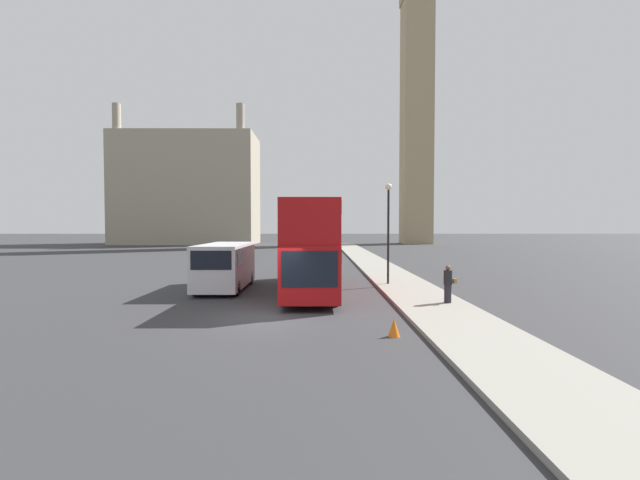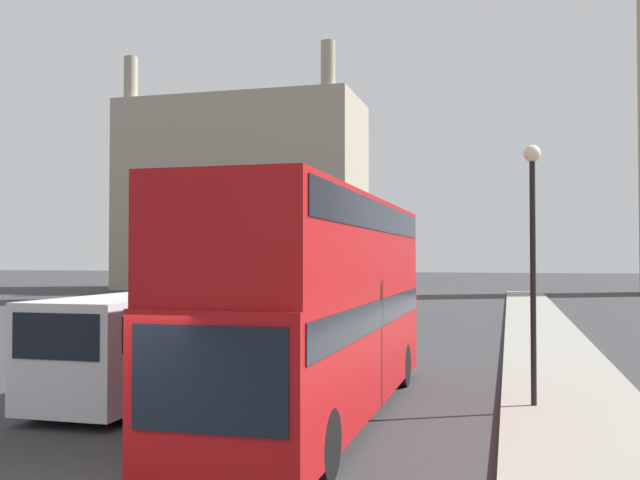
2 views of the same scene
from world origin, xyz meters
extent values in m
plane|color=#333335|center=(0.00, 0.00, 0.00)|extent=(300.00, 300.00, 0.00)
cube|color=gray|center=(6.54, 0.00, 0.07)|extent=(3.08, 120.00, 0.15)
cube|color=tan|center=(19.60, 61.98, 21.65)|extent=(5.13, 5.13, 43.29)
cube|color=#9E937F|center=(-21.40, 61.32, 9.65)|extent=(24.24, 11.43, 19.31)
cylinder|color=#9E937F|center=(-31.70, 56.47, 21.43)|extent=(1.37, 1.37, 4.25)
cylinder|color=#9E937F|center=(-11.10, 56.47, 21.43)|extent=(1.37, 1.37, 4.25)
cube|color=#A80F11|center=(1.51, 6.20, 1.43)|extent=(2.41, 11.29, 2.28)
cube|color=#A80F11|center=(1.51, 6.20, 3.49)|extent=(2.41, 11.06, 1.85)
cube|color=black|center=(1.51, 6.20, 2.14)|extent=(2.45, 10.83, 0.55)
cube|color=black|center=(1.51, 6.20, 4.05)|extent=(2.45, 10.61, 0.55)
cube|color=black|center=(1.51, 0.55, 1.70)|extent=(2.12, 0.03, 1.37)
cylinder|color=black|center=(0.64, 2.25, 0.53)|extent=(0.68, 1.06, 1.06)
cylinder|color=black|center=(2.38, 2.25, 0.53)|extent=(0.68, 1.06, 1.06)
cylinder|color=black|center=(0.64, 10.15, 0.53)|extent=(0.68, 1.06, 1.06)
cylinder|color=black|center=(2.38, 10.15, 0.53)|extent=(0.68, 1.06, 1.06)
cube|color=silver|center=(-3.00, 6.78, 1.29)|extent=(2.18, 5.93, 2.18)
cube|color=black|center=(-3.00, 3.80, 1.77)|extent=(1.85, 0.02, 0.87)
cube|color=black|center=(-3.00, 4.85, 1.77)|extent=(2.21, 1.07, 0.70)
cylinder|color=black|center=(-3.82, 4.76, 0.36)|extent=(0.55, 0.72, 0.72)
cylinder|color=black|center=(-2.19, 4.76, 0.36)|extent=(0.55, 0.72, 0.72)
cylinder|color=black|center=(-3.82, 8.79, 0.36)|extent=(0.55, 0.72, 0.72)
cylinder|color=black|center=(-2.19, 8.79, 0.36)|extent=(0.55, 0.72, 0.72)
cylinder|color=#23232D|center=(7.20, 2.08, 0.53)|extent=(0.29, 0.29, 0.75)
cylinder|color=black|center=(7.20, 2.08, 1.20)|extent=(0.34, 0.34, 0.60)
sphere|color=brown|center=(7.20, 2.08, 1.60)|extent=(0.20, 0.20, 0.20)
cube|color=olive|center=(7.47, 2.08, 1.05)|extent=(0.12, 0.24, 0.20)
cylinder|color=black|center=(5.67, 7.84, 2.71)|extent=(0.12, 0.12, 5.11)
sphere|color=beige|center=(5.67, 7.84, 5.44)|extent=(0.36, 0.36, 0.36)
cone|color=orange|center=(4.12, -2.71, 0.28)|extent=(0.36, 0.36, 0.55)
camera|label=1|loc=(1.82, -15.45, 3.36)|focal=24.00mm
camera|label=2|loc=(5.18, -7.79, 3.24)|focal=40.00mm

